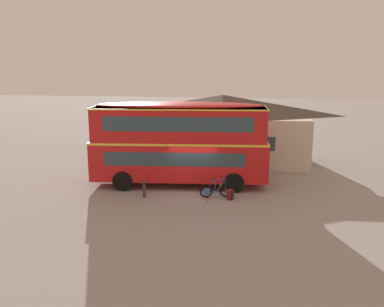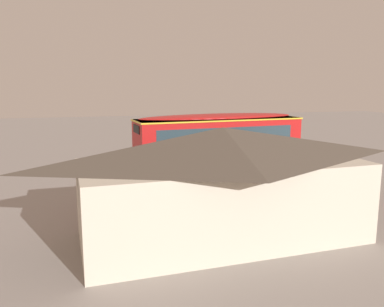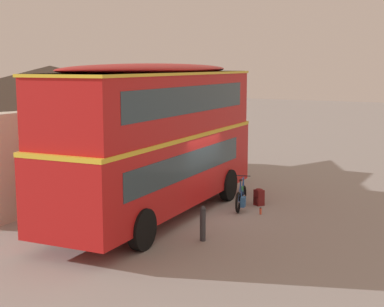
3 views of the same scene
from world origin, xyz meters
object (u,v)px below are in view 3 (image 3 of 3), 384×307
(backpack_on_ground, at_px, (259,197))
(kerb_bollard, at_px, (203,223))
(double_decker_bus, at_px, (157,134))
(touring_bicycle, at_px, (241,198))
(water_bottle_red_squeeze, at_px, (261,211))

(backpack_on_ground, xyz_separation_m, kerb_bollard, (-4.47, -0.29, 0.20))
(double_decker_bus, bearing_deg, kerb_bollard, -120.89)
(touring_bicycle, xyz_separation_m, backpack_on_ground, (0.81, -0.28, -0.07))
(touring_bicycle, bearing_deg, double_decker_bus, 139.81)
(double_decker_bus, xyz_separation_m, backpack_on_ground, (3.01, -2.14, -2.34))
(water_bottle_red_squeeze, bearing_deg, touring_bicycle, 70.62)
(touring_bicycle, height_order, water_bottle_red_squeeze, touring_bicycle)
(backpack_on_ground, height_order, water_bottle_red_squeeze, backpack_on_ground)
(double_decker_bus, distance_m, backpack_on_ground, 4.38)
(water_bottle_red_squeeze, relative_size, kerb_bollard, 0.23)
(double_decker_bus, height_order, kerb_bollard, double_decker_bus)
(double_decker_bus, xyz_separation_m, kerb_bollard, (-1.46, -2.44, -2.14))
(touring_bicycle, bearing_deg, backpack_on_ground, -19.21)
(touring_bicycle, distance_m, water_bottle_red_squeeze, 0.91)
(double_decker_bus, relative_size, backpack_on_ground, 17.20)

